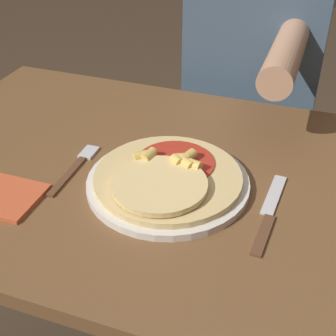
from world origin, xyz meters
The scene contains 6 objects.
dining_table centered at (0.00, 0.00, 0.62)m, with size 1.24×0.71×0.74m.
plate centered at (-0.05, -0.04, 0.75)m, with size 0.30×0.30×0.01m.
pizza centered at (-0.05, -0.05, 0.77)m, with size 0.27×0.27×0.04m.
fork centered at (-0.24, -0.04, 0.74)m, with size 0.03×0.18×0.00m.
knife centered at (0.14, -0.06, 0.74)m, with size 0.03×0.22×0.00m.
person_diner centered at (0.00, 0.54, 0.69)m, with size 0.35×0.52×1.19m.
Camera 1 is at (0.18, -0.69, 1.26)m, focal length 50.00 mm.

